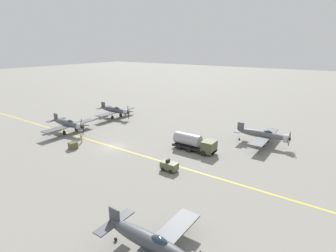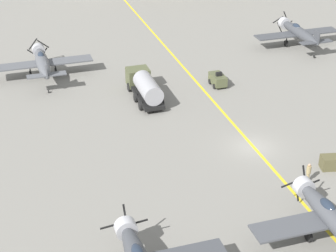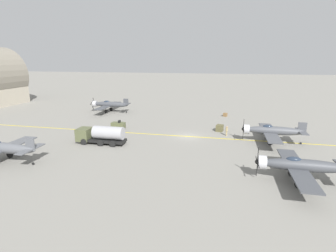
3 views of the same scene
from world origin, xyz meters
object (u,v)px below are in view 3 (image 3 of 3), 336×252
Objects in this scene: airplane_far_left at (1,148)px; airplane_near_left at (300,166)px; tow_tractor at (118,125)px; airplane_far_right at (109,104)px; ground_crew_walking at (227,130)px; supply_crate_mid_lane at (225,115)px; supply_crate_by_tanker at (220,128)px; airplane_near_center at (272,131)px; fuel_tanker at (101,135)px.

airplane_near_left is at bearing -101.91° from airplane_far_left.
airplane_far_right is at bearing 29.86° from tow_tractor.
ground_crew_walking is at bearing -112.24° from airplane_far_right.
ground_crew_walking is at bearing -178.84° from supply_crate_mid_lane.
airplane_far_left reaches higher than ground_crew_walking.
ground_crew_walking is 1.24× the size of supply_crate_by_tanker.
airplane_near_center is 7.67m from ground_crew_walking.
airplane_near_center reaches higher than airplane_far_right.
tow_tractor is at bearing 83.29° from airplane_near_center.
tow_tractor is at bearing 89.73° from ground_crew_walking.
tow_tractor is at bearing 5.04° from fuel_tanker.
supply_crate_by_tanker is at bearing -108.61° from airplane_far_right.
ground_crew_walking reaches higher than supply_crate_by_tanker.
ground_crew_walking is 16.58m from supply_crate_mid_lane.
tow_tractor is at bearing 98.11° from supply_crate_by_tanker.
airplane_far_right is 29.28m from supply_crate_mid_lane.
airplane_far_right reaches higher than tow_tractor.
tow_tractor is at bearing 128.85° from supply_crate_mid_lane.
airplane_far_right reaches higher than fuel_tanker.
supply_crate_mid_lane is at bearing -4.01° from supply_crate_by_tanker.
airplane_far_right reaches higher than ground_crew_walking.
supply_crate_by_tanker is 1.51× the size of supply_crate_mid_lane.
fuel_tanker is at bearing 122.27° from supply_crate_by_tanker.
fuel_tanker is 32.21m from supply_crate_mid_lane.
supply_crate_mid_lane is at bearing 12.41° from airplane_near_left.
airplane_far_left is 1.00× the size of airplane_far_right.
airplane_near_left reaches higher than airplane_far_right.
supply_crate_by_tanker reaches higher than supply_crate_mid_lane.
airplane_near_center is 27.99m from fuel_tanker.
airplane_near_left is at bearing -120.62° from tow_tractor.
supply_crate_mid_lane is at bearing -51.15° from tow_tractor.
fuel_tanker is 9.09m from tow_tractor.
airplane_near_center is at bearing -95.08° from tow_tractor.
supply_crate_mid_lane is (33.48, 8.28, -1.61)m from airplane_near_left.
airplane_near_center is (14.52, 0.73, -0.00)m from airplane_near_left.
airplane_near_center is at bearing -80.66° from airplane_far_left.
airplane_far_left is 40.10m from airplane_near_center.
airplane_near_left reaches higher than supply_crate_mid_lane.
supply_crate_by_tanker is at bearing 24.26° from ground_crew_walking.
airplane_near_center reaches higher than airplane_far_left.
fuel_tanker reaches higher than ground_crew_walking.
airplane_near_center is 10.11m from supply_crate_by_tanker.
airplane_near_center is (16.62, -36.50, 0.00)m from airplane_far_left.
fuel_tanker is 3.08× the size of tow_tractor.
supply_crate_mid_lane is at bearing 20.09° from airplane_near_center.
supply_crate_by_tanker is (11.80, -18.69, -0.90)m from fuel_tanker.
supply_crate_by_tanker is (21.88, -27.98, -1.41)m from airplane_far_left.
airplane_near_center is 4.62× the size of tow_tractor.
ground_crew_walking is 3.18m from supply_crate_by_tanker.
supply_crate_by_tanker is at bearing 175.99° from supply_crate_mid_lane.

